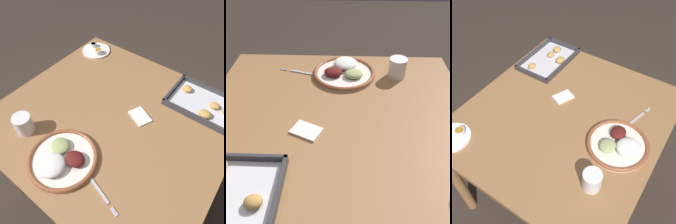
# 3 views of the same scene
# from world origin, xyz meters

# --- Properties ---
(ground_plane) EXTENTS (8.00, 8.00, 0.00)m
(ground_plane) POSITION_xyz_m (0.00, 0.00, 0.00)
(ground_plane) COLOR #382D26
(dining_table) EXTENTS (1.07, 1.00, 0.78)m
(dining_table) POSITION_xyz_m (0.00, 0.00, 0.67)
(dining_table) COLOR olive
(dining_table) RESTS_ON ground_plane
(dinner_plate) EXTENTS (0.30, 0.30, 0.05)m
(dinner_plate) POSITION_xyz_m (-0.03, -0.32, 0.79)
(dinner_plate) COLOR white
(dinner_plate) RESTS_ON dining_table
(fork) EXTENTS (0.21, 0.07, 0.00)m
(fork) POSITION_xyz_m (0.17, -0.32, 0.78)
(fork) COLOR #B2B2B7
(fork) RESTS_ON dining_table
(saucer_plate) EXTENTS (0.18, 0.18, 0.04)m
(saucer_plate) POSITION_xyz_m (-0.42, 0.37, 0.79)
(saucer_plate) COLOR white
(saucer_plate) RESTS_ON dining_table
(baking_tray) EXTENTS (0.38, 0.24, 0.04)m
(baking_tray) POSITION_xyz_m (0.34, 0.34, 0.79)
(baking_tray) COLOR #333338
(baking_tray) RESTS_ON dining_table
(drinking_cup) EXTENTS (0.08, 0.08, 0.09)m
(drinking_cup) POSITION_xyz_m (-0.27, -0.31, 0.83)
(drinking_cup) COLOR white
(drinking_cup) RESTS_ON dining_table
(napkin) EXTENTS (0.13, 0.11, 0.01)m
(napkin) POSITION_xyz_m (0.11, 0.08, 0.78)
(napkin) COLOR white
(napkin) RESTS_ON dining_table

